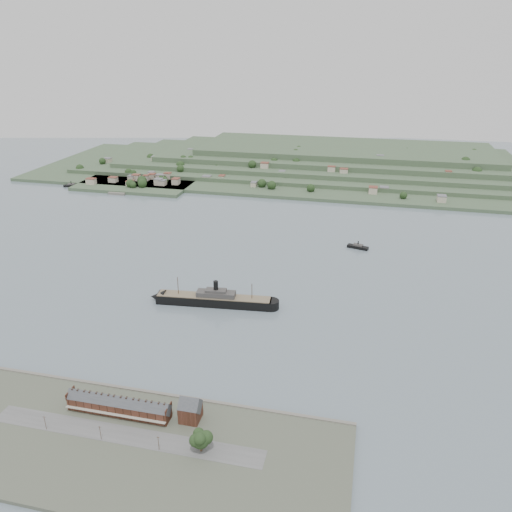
% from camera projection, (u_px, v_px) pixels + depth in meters
% --- Properties ---
extents(ground, '(1400.00, 1400.00, 0.00)m').
position_uv_depth(ground, '(228.00, 279.00, 407.19)').
color(ground, slate).
rests_on(ground, ground).
extents(near_shore, '(220.00, 80.00, 2.60)m').
position_uv_depth(near_shore, '(121.00, 444.00, 239.85)').
color(near_shore, '#4C5142').
rests_on(near_shore, ground).
extents(terrace_row, '(55.60, 9.80, 11.07)m').
position_uv_depth(terrace_row, '(119.00, 406.00, 256.35)').
color(terrace_row, '#402317').
rests_on(terrace_row, ground).
extents(gabled_building, '(10.40, 10.18, 14.09)m').
position_uv_depth(gabled_building, '(190.00, 409.00, 251.62)').
color(gabled_building, '#402317').
rests_on(gabled_building, ground).
extents(far_peninsula, '(760.00, 309.00, 30.00)m').
position_uv_depth(far_peninsula, '(318.00, 162.00, 748.08)').
color(far_peninsula, '#3C5438').
rests_on(far_peninsula, ground).
extents(steamship, '(96.78, 19.76, 23.21)m').
position_uv_depth(steamship, '(211.00, 299.00, 367.04)').
color(steamship, black).
rests_on(steamship, ground).
extents(ferry_west, '(20.83, 10.38, 7.53)m').
position_uv_depth(ferry_west, '(71.00, 185.00, 664.84)').
color(ferry_west, black).
rests_on(ferry_west, ground).
extents(ferry_east, '(20.42, 10.42, 7.38)m').
position_uv_depth(ferry_east, '(358.00, 247.00, 467.30)').
color(ferry_east, black).
rests_on(ferry_east, ground).
extents(fig_tree, '(10.71, 9.28, 11.96)m').
position_uv_depth(fig_tree, '(201.00, 439.00, 231.29)').
color(fig_tree, '#483321').
rests_on(fig_tree, ground).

